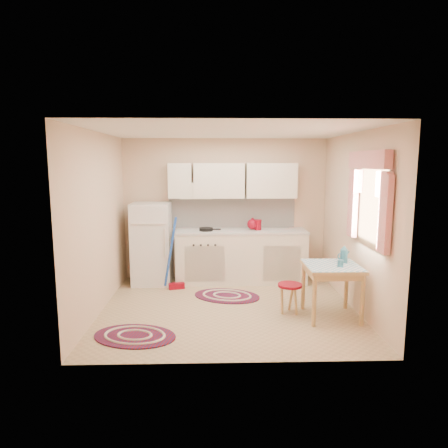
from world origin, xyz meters
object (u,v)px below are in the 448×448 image
at_px(stool, 290,299).
at_px(table, 331,291).
at_px(fridge, 152,244).
at_px(base_cabinets, 241,257).

bearing_deg(stool, table, -16.01).
distance_m(fridge, base_cabinets, 1.56).
relative_size(fridge, base_cabinets, 0.62).
bearing_deg(fridge, base_cabinets, 1.86).
xyz_separation_m(fridge, stool, (2.11, -1.47, -0.49)).
xyz_separation_m(base_cabinets, stool, (0.57, -1.52, -0.23)).
height_order(fridge, stool, fridge).
distance_m(base_cabinets, stool, 1.64).
bearing_deg(base_cabinets, fridge, -178.14).
distance_m(fridge, stool, 2.62).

